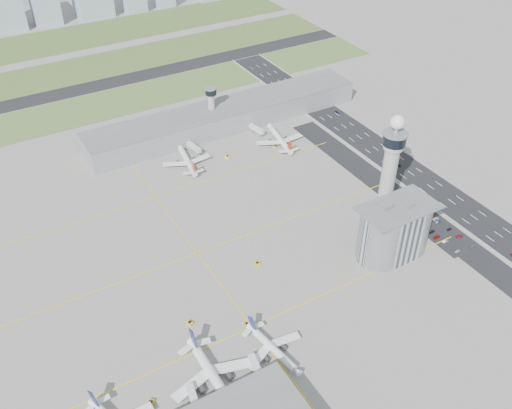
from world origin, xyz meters
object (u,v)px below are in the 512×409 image
car_lot_5 (415,218)px  tug_2 (247,324)px  airplane_far_a (186,156)px  car_hw_1 (399,165)px  tug_0 (151,403)px  tug_5 (275,146)px  tug_3 (257,264)px  car_lot_1 (445,241)px  car_hw_2 (337,112)px  tug_1 (190,323)px  car_lot_7 (459,236)px  airplane_near_b (214,374)px  car_lot_4 (419,221)px  jet_bridge_near_2 (262,383)px  car_lot_9 (438,222)px  tug_4 (227,157)px  secondary_tower (212,105)px  car_lot_3 (432,231)px  car_lot_6 (473,246)px  car_hw_4 (281,88)px  airplane_far_b (279,135)px  jet_bridge_far_1 (251,127)px  car_lot_10 (436,219)px  admin_building (394,230)px  car_lot_8 (449,229)px  car_lot_11 (422,209)px  car_lot_0 (458,251)px  control_tower (391,162)px  jet_bridge_far_0 (188,145)px  car_lot_2 (437,237)px  airplane_near_c (274,346)px

car_lot_5 → tug_2: bearing=95.5°
airplane_far_a → car_hw_1: 142.05m
tug_0 → tug_5: (152.21, 147.38, -0.08)m
tug_3 → car_lot_1: (100.31, -37.23, -0.26)m
car_hw_1 → car_hw_2: 81.23m
tug_1 → tug_3: size_ratio=1.02×
car_lot_1 → car_lot_7: size_ratio=0.83×
airplane_near_b → car_lot_4: airplane_near_b is taller
jet_bridge_near_2 → car_lot_9: size_ratio=3.73×
airplane_far_a → tug_4: bearing=-96.7°
secondary_tower → tug_1: (-94.89, -163.60, -17.92)m
car_lot_3 → car_lot_6: bearing=-156.4°
car_lot_7 → car_lot_9: bearing=4.6°
secondary_tower → car_hw_4: 85.83m
airplane_far_b → tug_4: size_ratio=13.03×
jet_bridge_far_1 → tug_0: jet_bridge_far_1 is taller
tug_2 → car_hw_1: size_ratio=0.83×
car_lot_7 → secondary_tower: bearing=19.4°
tug_5 → car_lot_6: size_ratio=0.78×
airplane_far_a → tug_3: bearing=-175.8°
car_lot_10 → car_lot_3: bearing=129.3°
jet_bridge_far_1 → car_lot_3: (31.42, -153.32, -2.22)m
admin_building → airplane_far_a: bearing=113.3°
car_hw_1 → tug_2: bearing=-150.6°
tug_0 → car_lot_8: 191.92m
car_lot_8 → car_lot_11: 22.17m
airplane_far_a → tug_1: bearing=164.8°
jet_bridge_near_2 → tug_1: 48.91m
airplane_far_b → tug_2: 169.70m
car_lot_1 → tug_2: bearing=87.5°
tug_1 → tug_4: size_ratio=0.96×
admin_building → car_lot_11: 48.42m
secondary_tower → car_lot_0: 199.10m
tug_0 → tug_3: 95.41m
control_tower → jet_bridge_far_0: (-70.00, 124.00, -32.19)m
car_lot_5 → car_lot_8: (10.26, -17.36, 0.01)m
airplane_far_b → secondary_tower: bearing=45.8°
tug_3 → car_lot_0: tug_3 is taller
car_lot_2 → tug_0: bearing=89.6°
control_tower → tug_4: control_tower is taller
car_lot_8 → car_hw_4: 204.71m
car_lot_5 → car_lot_6: size_ratio=0.88×
control_tower → airplane_near_c: (-111.37, -56.55, -30.02)m
tug_1 → car_lot_10: 158.68m
car_lot_8 → tug_1: bearing=77.8°
secondary_tower → car_hw_2: bearing=-16.9°
car_lot_0 → car_lot_11: (10.28, 38.34, 0.01)m
car_lot_9 → car_lot_11: bearing=-9.8°
car_lot_11 → car_hw_4: (14.69, 182.00, -0.10)m
car_lot_10 → car_lot_9: bearing=165.7°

